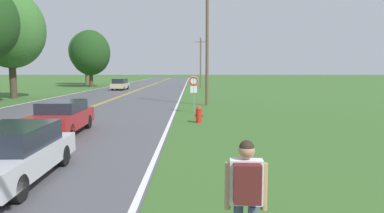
{
  "coord_description": "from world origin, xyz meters",
  "views": [
    {
      "loc": [
        7.55,
        0.05,
        2.76
      ],
      "look_at": [
        7.57,
        12.86,
        1.4
      ],
      "focal_mm": 32.0,
      "sensor_mm": 36.0,
      "label": 1
    }
  ],
  "objects_px": {
    "tree_right_cluster": "(9,30)",
    "car_red_sedan_mid_near": "(61,117)",
    "car_champagne_hatchback_mid_far": "(119,84)",
    "tree_left_verge": "(90,53)",
    "hitchhiker_person": "(246,189)",
    "car_silver_sedan_approaching": "(9,153)",
    "traffic_sign": "(193,85)",
    "tree_far_back": "(85,51)",
    "fire_hydrant": "(198,114)"
  },
  "relations": [
    {
      "from": "hitchhiker_person",
      "to": "tree_right_cluster",
      "type": "height_order",
      "value": "tree_right_cluster"
    },
    {
      "from": "tree_left_verge",
      "to": "car_red_sedan_mid_near",
      "type": "bearing_deg",
      "value": -75.25
    },
    {
      "from": "tree_right_cluster",
      "to": "car_red_sedan_mid_near",
      "type": "height_order",
      "value": "tree_right_cluster"
    },
    {
      "from": "traffic_sign",
      "to": "car_champagne_hatchback_mid_far",
      "type": "relative_size",
      "value": 0.57
    },
    {
      "from": "tree_left_verge",
      "to": "tree_right_cluster",
      "type": "relative_size",
      "value": 0.89
    },
    {
      "from": "tree_left_verge",
      "to": "hitchhiker_person",
      "type": "bearing_deg",
      "value": -71.44
    },
    {
      "from": "fire_hydrant",
      "to": "car_champagne_hatchback_mid_far",
      "type": "distance_m",
      "value": 31.48
    },
    {
      "from": "car_red_sedan_mid_near",
      "to": "car_champagne_hatchback_mid_far",
      "type": "bearing_deg",
      "value": -174.99
    },
    {
      "from": "traffic_sign",
      "to": "tree_left_verge",
      "type": "xyz_separation_m",
      "value": [
        -16.81,
        34.52,
        3.8
      ]
    },
    {
      "from": "hitchhiker_person",
      "to": "car_silver_sedan_approaching",
      "type": "bearing_deg",
      "value": 59.35
    },
    {
      "from": "fire_hydrant",
      "to": "tree_left_verge",
      "type": "xyz_separation_m",
      "value": [
        -17.06,
        38.86,
        5.14
      ]
    },
    {
      "from": "hitchhiker_person",
      "to": "car_silver_sedan_approaching",
      "type": "relative_size",
      "value": 0.4
    },
    {
      "from": "traffic_sign",
      "to": "car_silver_sedan_approaching",
      "type": "bearing_deg",
      "value": -108.47
    },
    {
      "from": "tree_left_verge",
      "to": "tree_far_back",
      "type": "distance_m",
      "value": 9.9
    },
    {
      "from": "traffic_sign",
      "to": "car_red_sedan_mid_near",
      "type": "xyz_separation_m",
      "value": [
        -5.75,
        -7.5,
        -1.02
      ]
    },
    {
      "from": "tree_left_verge",
      "to": "car_champagne_hatchback_mid_far",
      "type": "height_order",
      "value": "tree_left_verge"
    },
    {
      "from": "car_silver_sedan_approaching",
      "to": "traffic_sign",
      "type": "bearing_deg",
      "value": 159.51
    },
    {
      "from": "tree_far_back",
      "to": "traffic_sign",
      "type": "bearing_deg",
      "value": -65.06
    },
    {
      "from": "car_silver_sedan_approaching",
      "to": "tree_left_verge",
      "type": "bearing_deg",
      "value": -167.89
    },
    {
      "from": "tree_right_cluster",
      "to": "car_red_sedan_mid_near",
      "type": "distance_m",
      "value": 22.83
    },
    {
      "from": "tree_right_cluster",
      "to": "car_red_sedan_mid_near",
      "type": "bearing_deg",
      "value": -57.71
    },
    {
      "from": "tree_far_back",
      "to": "car_silver_sedan_approaching",
      "type": "bearing_deg",
      "value": -74.74
    },
    {
      "from": "car_silver_sedan_approaching",
      "to": "tree_right_cluster",
      "type": "bearing_deg",
      "value": -154.73
    },
    {
      "from": "traffic_sign",
      "to": "car_champagne_hatchback_mid_far",
      "type": "bearing_deg",
      "value": 111.75
    },
    {
      "from": "tree_right_cluster",
      "to": "tree_left_verge",
      "type": "bearing_deg",
      "value": 88.23
    },
    {
      "from": "tree_far_back",
      "to": "tree_right_cluster",
      "type": "bearing_deg",
      "value": -85.07
    },
    {
      "from": "hitchhiker_person",
      "to": "tree_far_back",
      "type": "height_order",
      "value": "tree_far_back"
    },
    {
      "from": "car_red_sedan_mid_near",
      "to": "fire_hydrant",
      "type": "bearing_deg",
      "value": 115.21
    },
    {
      "from": "car_red_sedan_mid_near",
      "to": "hitchhiker_person",
      "type": "bearing_deg",
      "value": 30.05
    },
    {
      "from": "fire_hydrant",
      "to": "traffic_sign",
      "type": "distance_m",
      "value": 4.54
    },
    {
      "from": "tree_left_verge",
      "to": "tree_right_cluster",
      "type": "bearing_deg",
      "value": -91.77
    },
    {
      "from": "fire_hydrant",
      "to": "tree_right_cluster",
      "type": "distance_m",
      "value": 24.37
    },
    {
      "from": "fire_hydrant",
      "to": "tree_left_verge",
      "type": "distance_m",
      "value": 42.75
    },
    {
      "from": "tree_right_cluster",
      "to": "car_champagne_hatchback_mid_far",
      "type": "relative_size",
      "value": 2.48
    },
    {
      "from": "tree_left_verge",
      "to": "tree_right_cluster",
      "type": "xyz_separation_m",
      "value": [
        -0.72,
        -23.38,
        1.04
      ]
    },
    {
      "from": "tree_right_cluster",
      "to": "car_silver_sedan_approaching",
      "type": "height_order",
      "value": "tree_right_cluster"
    },
    {
      "from": "hitchhiker_person",
      "to": "tree_far_back",
      "type": "bearing_deg",
      "value": 22.85
    },
    {
      "from": "hitchhiker_person",
      "to": "fire_hydrant",
      "type": "relative_size",
      "value": 2.06
    },
    {
      "from": "tree_left_verge",
      "to": "tree_right_cluster",
      "type": "distance_m",
      "value": 23.41
    },
    {
      "from": "traffic_sign",
      "to": "tree_far_back",
      "type": "xyz_separation_m",
      "value": [
        -20.34,
        43.74,
        4.51
      ]
    },
    {
      "from": "car_red_sedan_mid_near",
      "to": "car_silver_sedan_approaching",
      "type": "bearing_deg",
      "value": 7.4
    },
    {
      "from": "car_silver_sedan_approaching",
      "to": "car_red_sedan_mid_near",
      "type": "bearing_deg",
      "value": -172.05
    },
    {
      "from": "traffic_sign",
      "to": "tree_far_back",
      "type": "height_order",
      "value": "tree_far_back"
    },
    {
      "from": "hitchhiker_person",
      "to": "car_red_sedan_mid_near",
      "type": "bearing_deg",
      "value": 36.55
    },
    {
      "from": "tree_left_verge",
      "to": "tree_far_back",
      "type": "height_order",
      "value": "tree_far_back"
    },
    {
      "from": "fire_hydrant",
      "to": "car_red_sedan_mid_near",
      "type": "xyz_separation_m",
      "value": [
        -6.0,
        -3.16,
        0.31
      ]
    },
    {
      "from": "car_red_sedan_mid_near",
      "to": "car_champagne_hatchback_mid_far",
      "type": "distance_m",
      "value": 33.17
    },
    {
      "from": "tree_left_verge",
      "to": "car_red_sedan_mid_near",
      "type": "distance_m",
      "value": 43.72
    },
    {
      "from": "tree_far_back",
      "to": "car_red_sedan_mid_near",
      "type": "height_order",
      "value": "tree_far_back"
    },
    {
      "from": "car_champagne_hatchback_mid_far",
      "to": "fire_hydrant",
      "type": "bearing_deg",
      "value": -159.04
    }
  ]
}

